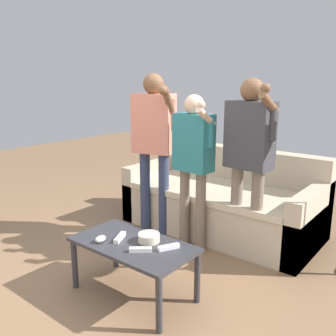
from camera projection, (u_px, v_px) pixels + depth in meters
name	position (u px, v px, depth m)	size (l,w,h in m)	color
ground_plane	(117.00, 286.00, 2.82)	(12.00, 12.00, 0.00)	brown
couch	(223.00, 202.00, 3.85)	(1.96, 0.94, 0.82)	#B7A88E
coffee_table	(133.00, 250.00, 2.63)	(0.89, 0.48, 0.41)	#2D2D33
snack_bowl	(149.00, 238.00, 2.63)	(0.15, 0.15, 0.06)	beige
game_remote_nunchuk	(101.00, 239.00, 2.62)	(0.06, 0.09, 0.05)	white
player_left	(154.00, 136.00, 3.59)	(0.51, 0.35, 1.59)	#2D3856
player_center	(193.00, 154.00, 3.28)	(0.41, 0.30, 1.41)	#756656
player_right	(249.00, 149.00, 3.06)	(0.45, 0.33, 1.55)	#756656
game_remote_wand_near	(120.00, 237.00, 2.66)	(0.10, 0.16, 0.03)	white
game_remote_wand_far	(169.00, 247.00, 2.51)	(0.10, 0.15, 0.03)	white
game_remote_wand_spare	(141.00, 250.00, 2.47)	(0.14, 0.12, 0.03)	white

